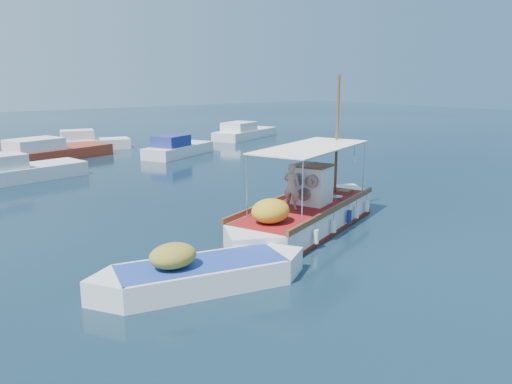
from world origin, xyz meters
TOP-DOWN VIEW (x-y plane):
  - ground at (0.00, 0.00)m, footprint 160.00×160.00m
  - fishing_caique at (0.56, -0.40)m, footprint 9.24×4.94m
  - dinghy at (-5.51, -2.61)m, footprint 6.19×2.82m
  - bg_boat_nw at (-6.19, 16.08)m, footprint 7.79×3.66m
  - bg_boat_n at (-2.32, 22.71)m, footprint 8.82×4.99m
  - bg_boat_ne at (5.74, 18.77)m, footprint 6.48×4.58m
  - bg_boat_e at (16.30, 24.67)m, footprint 8.24×5.36m
  - bg_boat_far_n at (1.73, 26.29)m, footprint 6.49×3.46m

SIDE VIEW (x-z plane):
  - ground at x=0.00m, z-range 0.00..0.00m
  - dinghy at x=-5.51m, z-range -0.45..1.10m
  - bg_boat_n at x=-2.32m, z-range -0.41..1.39m
  - bg_boat_far_n at x=1.73m, z-range -0.41..1.39m
  - bg_boat_nw at x=-6.19m, z-range -0.41..1.39m
  - bg_boat_ne at x=5.74m, z-range -0.41..1.39m
  - bg_boat_e at x=16.30m, z-range -0.41..1.39m
  - fishing_caique at x=0.56m, z-range -2.47..3.52m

